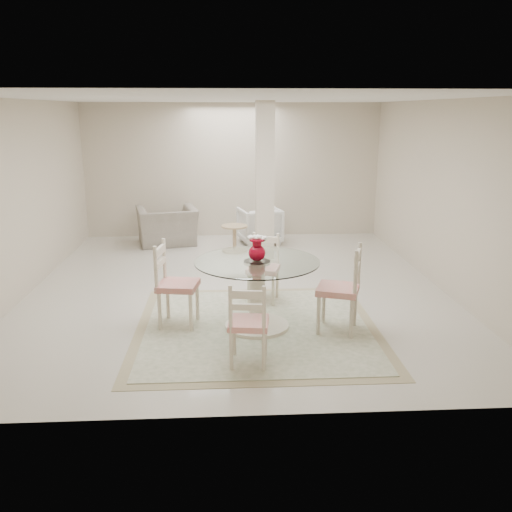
{
  "coord_description": "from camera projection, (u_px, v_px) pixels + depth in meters",
  "views": [
    {
      "loc": [
        -0.16,
        -7.64,
        2.54
      ],
      "look_at": [
        0.2,
        -1.37,
        0.85
      ],
      "focal_mm": 38.0,
      "sensor_mm": 36.0,
      "label": 1
    }
  ],
  "objects": [
    {
      "name": "column",
      "position": [
        265.0,
        185.0,
        8.97
      ],
      "size": [
        0.3,
        0.3,
        2.7
      ],
      "primitive_type": "cube",
      "color": "beige",
      "rests_on": "ground"
    },
    {
      "name": "ground",
      "position": [
        237.0,
        288.0,
        8.04
      ],
      "size": [
        7.0,
        7.0,
        0.0
      ],
      "primitive_type": "plane",
      "color": "beige",
      "rests_on": "ground"
    },
    {
      "name": "dining_chair_south",
      "position": [
        248.0,
        318.0,
        5.42
      ],
      "size": [
        0.45,
        0.45,
        1.0
      ],
      "rotation": [
        0.0,
        0.0,
        3.02
      ],
      "color": "beige",
      "rests_on": "ground"
    },
    {
      "name": "dining_chair_north",
      "position": [
        264.0,
        263.0,
        7.37
      ],
      "size": [
        0.5,
        0.5,
        1.02
      ],
      "rotation": [
        0.0,
        0.0,
        -0.27
      ],
      "color": "#F6ECCA",
      "rests_on": "ground"
    },
    {
      "name": "armchair_white",
      "position": [
        260.0,
        225.0,
        10.64
      ],
      "size": [
        0.92,
        0.93,
        0.71
      ],
      "primitive_type": "imported",
      "rotation": [
        0.0,
        0.0,
        3.38
      ],
      "color": "white",
      "rests_on": "ground"
    },
    {
      "name": "recliner_taupe",
      "position": [
        167.0,
        226.0,
        10.56
      ],
      "size": [
        1.3,
        1.2,
        0.72
      ],
      "primitive_type": "imported",
      "rotation": [
        0.0,
        0.0,
        3.37
      ],
      "color": "gray",
      "rests_on": "ground"
    },
    {
      "name": "side_table",
      "position": [
        235.0,
        240.0,
        10.0
      ],
      "size": [
        0.48,
        0.48,
        0.5
      ],
      "color": "tan",
      "rests_on": "ground"
    },
    {
      "name": "area_rug",
      "position": [
        257.0,
        328.0,
        6.54
      ],
      "size": [
        2.91,
        2.91,
        0.02
      ],
      "color": "tan",
      "rests_on": "ground"
    },
    {
      "name": "red_vase",
      "position": [
        257.0,
        249.0,
        6.28
      ],
      "size": [
        0.23,
        0.2,
        0.31
      ],
      "color": "#A9051D",
      "rests_on": "dining_table"
    },
    {
      "name": "dining_chair_east",
      "position": [
        345.0,
        283.0,
        6.28
      ],
      "size": [
        0.59,
        0.59,
        1.16
      ],
      "rotation": [
        0.0,
        0.0,
        -1.91
      ],
      "color": "beige",
      "rests_on": "ground"
    },
    {
      "name": "dining_table",
      "position": [
        257.0,
        294.0,
        6.43
      ],
      "size": [
        1.46,
        1.46,
        0.84
      ],
      "rotation": [
        0.0,
        0.0,
        -0.15
      ],
      "color": "beige",
      "rests_on": "ground"
    },
    {
      "name": "dining_chair_west",
      "position": [
        172.0,
        278.0,
        6.47
      ],
      "size": [
        0.53,
        0.53,
        1.15
      ],
      "rotation": [
        0.0,
        0.0,
        1.41
      ],
      "color": "#F2E3C7",
      "rests_on": "ground"
    },
    {
      "name": "room_shell",
      "position": [
        236.0,
        161.0,
        7.55
      ],
      "size": [
        6.02,
        7.02,
        2.71
      ],
      "color": "beige",
      "rests_on": "ground"
    }
  ]
}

